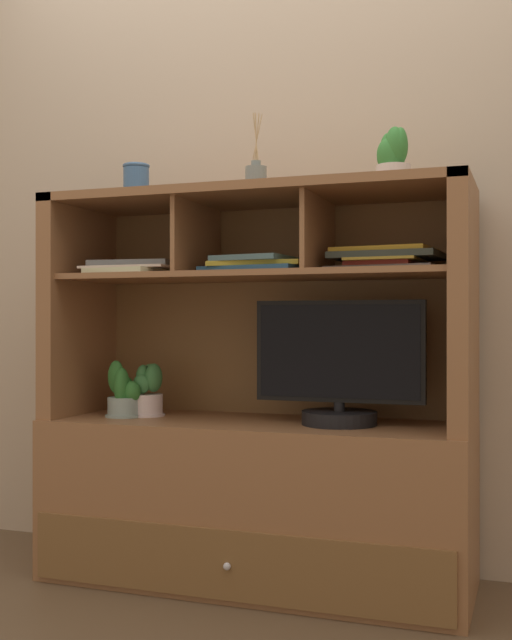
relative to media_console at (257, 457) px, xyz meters
name	(u,v)px	position (x,y,z in m)	size (l,w,h in m)	color
floor_plane	(256,584)	(0.00, -0.01, -0.43)	(6.00, 6.00, 0.02)	brown
back_wall	(281,185)	(0.00, 0.28, 0.98)	(6.00, 0.02, 2.80)	tan
media_console	(257,457)	(0.00, 0.00, 0.00)	(1.44, 0.54, 1.33)	brown
tv_monitor	(339,372)	(0.29, -0.02, 0.30)	(0.56, 0.25, 0.41)	black
potted_orchid	(124,396)	(-0.48, -0.06, 0.20)	(0.14, 0.14, 0.20)	#889C96
potted_fern	(148,391)	(-0.41, 0.00, 0.21)	(0.13, 0.14, 0.19)	silver
magazine_stack_left	(259,266)	(0.02, -0.02, 0.65)	(0.37, 0.32, 0.05)	#265176
magazine_stack_centre	(137,268)	(-0.44, -0.05, 0.65)	(0.32, 0.32, 0.05)	beige
magazine_stack_right	(386,259)	(0.44, 0.04, 0.67)	(0.38, 0.30, 0.07)	slate
diffuser_bottle	(256,178)	(0.00, 0.00, 0.96)	(0.07, 0.07, 0.27)	slate
potted_succulent	(394,158)	(0.47, -0.01, 0.99)	(0.13, 0.13, 0.18)	beige
ceramic_vase	(136,182)	(-0.47, 0.01, 0.97)	(0.10, 0.10, 0.13)	#385C86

